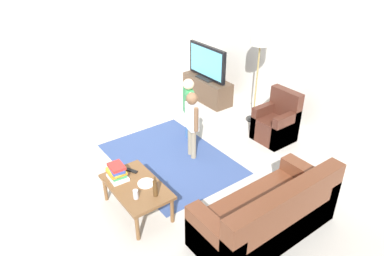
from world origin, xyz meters
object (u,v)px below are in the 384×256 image
object	(u,v)px
tv	(207,63)
armchair	(277,124)
book_stack	(117,172)
bottle	(155,188)
soda_can	(136,194)
plate	(146,183)
child_center	(192,119)
coffee_table	(136,188)
child_near_tv	(189,104)
tv_remote	(132,171)
tv_stand	(207,89)
couch	(270,217)
floor_lamp	(260,42)

from	to	relation	value
tv	armchair	bearing A→B (deg)	-0.53
book_stack	bottle	distance (m)	0.64
armchair	soda_can	size ratio (longest dim) A/B	7.50
soda_can	plate	world-z (taller)	soda_can
child_center	coffee_table	size ratio (longest dim) A/B	1.14
child_near_tv	book_stack	world-z (taller)	child_near_tv
tv	tv_remote	xyz separation A→B (m)	(1.88, -2.80, -0.42)
tv_stand	child_center	bearing A→B (deg)	-45.13
couch	tv_remote	distance (m)	1.91
tv_stand	armchair	distance (m)	2.01
tv_remote	armchair	bearing A→B (deg)	61.71
armchair	book_stack	bearing A→B (deg)	-92.16
bottle	floor_lamp	bearing A→B (deg)	112.56
coffee_table	tv_remote	distance (m)	0.32
book_stack	bottle	bearing A→B (deg)	20.21
child_near_tv	child_center	distance (m)	0.54
couch	bottle	world-z (taller)	couch
soda_can	tv_remote	bearing A→B (deg)	157.07
tv_stand	coffee_table	world-z (taller)	tv_stand
plate	tv_remote	bearing A→B (deg)	-176.73
tv	soda_can	world-z (taller)	tv
tv_stand	coffee_table	size ratio (longest dim) A/B	1.20
child_near_tv	child_center	bearing A→B (deg)	-30.46
coffee_table	child_near_tv	bearing A→B (deg)	123.61
armchair	coffee_table	xyz separation A→B (m)	(0.17, -2.89, 0.07)
tv	book_stack	distance (m)	3.59
floor_lamp	tv_remote	world-z (taller)	floor_lamp
coffee_table	bottle	world-z (taller)	bottle
bottle	plate	world-z (taller)	bottle
armchair	tv_remote	bearing A→B (deg)	-92.73
tv	soda_can	xyz separation A→B (m)	(2.40, -3.02, -0.37)
armchair	child_near_tv	world-z (taller)	child_near_tv
tv	child_center	world-z (taller)	tv
bottle	soda_can	distance (m)	0.25
armchair	coffee_table	distance (m)	2.89
armchair	couch	bearing A→B (deg)	-50.43
armchair	child_center	bearing A→B (deg)	-106.32
tv	bottle	size ratio (longest dim) A/B	3.90
tv_stand	book_stack	size ratio (longest dim) A/B	3.93
child_center	plate	xyz separation A→B (m)	(0.67, -1.23, -0.26)
tv	child_near_tv	xyz separation A→B (m)	(1.10, -1.28, -0.16)
child_near_tv	soda_can	world-z (taller)	child_near_tv
child_near_tv	tv_remote	size ratio (longest dim) A/B	6.73
tv_stand	tv_remote	xyz separation A→B (m)	(1.88, -2.83, 0.19)
tv	couch	size ratio (longest dim) A/B	0.61
floor_lamp	armchair	bearing A→B (deg)	-14.31
book_stack	plate	size ratio (longest dim) A/B	1.39
couch	child_center	xyz separation A→B (m)	(-1.95, 0.29, 0.39)
tv	soda_can	size ratio (longest dim) A/B	9.17
armchair	coffee_table	bearing A→B (deg)	-86.69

